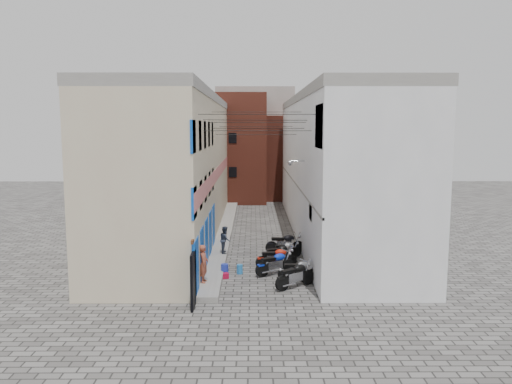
{
  "coord_description": "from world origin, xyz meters",
  "views": [
    {
      "loc": [
        -0.2,
        -19.1,
        6.98
      ],
      "look_at": [
        -0.02,
        11.29,
        3.0
      ],
      "focal_mm": 35.0,
      "sensor_mm": 36.0,
      "label": 1
    }
  ],
  "objects_px": {
    "motorcycle_g": "(285,242)",
    "water_jug_far": "(240,269)",
    "red_crate": "(224,276)",
    "motorcycle_e": "(279,253)",
    "motorcycle_d": "(276,257)",
    "motorcycle_b": "(299,269)",
    "motorcycle_f": "(286,249)",
    "person_a": "(204,264)",
    "motorcycle_c": "(275,262)",
    "motorcycle_a": "(295,274)",
    "person_b": "(225,240)",
    "water_jug_near": "(225,270)"
  },
  "relations": [
    {
      "from": "motorcycle_d",
      "to": "red_crate",
      "type": "distance_m",
      "value": 3.0
    },
    {
      "from": "motorcycle_d",
      "to": "motorcycle_g",
      "type": "distance_m",
      "value": 3.08
    },
    {
      "from": "motorcycle_b",
      "to": "red_crate",
      "type": "height_order",
      "value": "motorcycle_b"
    },
    {
      "from": "person_a",
      "to": "water_jug_near",
      "type": "distance_m",
      "value": 2.11
    },
    {
      "from": "motorcycle_c",
      "to": "motorcycle_g",
      "type": "distance_m",
      "value": 4.12
    },
    {
      "from": "motorcycle_c",
      "to": "water_jug_far",
      "type": "height_order",
      "value": "motorcycle_c"
    },
    {
      "from": "motorcycle_d",
      "to": "red_crate",
      "type": "bearing_deg",
      "value": -64.38
    },
    {
      "from": "motorcycle_f",
      "to": "red_crate",
      "type": "xyz_separation_m",
      "value": [
        -3.11,
        -3.66,
        -0.38
      ]
    },
    {
      "from": "motorcycle_f",
      "to": "water_jug_far",
      "type": "height_order",
      "value": "motorcycle_f"
    },
    {
      "from": "motorcycle_g",
      "to": "person_a",
      "type": "distance_m",
      "value": 7.13
    },
    {
      "from": "motorcycle_f",
      "to": "water_jug_near",
      "type": "height_order",
      "value": "motorcycle_f"
    },
    {
      "from": "motorcycle_g",
      "to": "water_jug_far",
      "type": "distance_m",
      "value": 4.58
    },
    {
      "from": "motorcycle_g",
      "to": "water_jug_far",
      "type": "bearing_deg",
      "value": -36.6
    },
    {
      "from": "person_a",
      "to": "person_b",
      "type": "relative_size",
      "value": 1.15
    },
    {
      "from": "water_jug_near",
      "to": "red_crate",
      "type": "height_order",
      "value": "water_jug_near"
    },
    {
      "from": "motorcycle_d",
      "to": "water_jug_near",
      "type": "bearing_deg",
      "value": -72.23
    },
    {
      "from": "motorcycle_d",
      "to": "person_a",
      "type": "xyz_separation_m",
      "value": [
        -3.29,
        -2.93,
        0.48
      ]
    },
    {
      "from": "motorcycle_e",
      "to": "motorcycle_g",
      "type": "bearing_deg",
      "value": 148.36
    },
    {
      "from": "motorcycle_c",
      "to": "motorcycle_e",
      "type": "relative_size",
      "value": 1.09
    },
    {
      "from": "motorcycle_a",
      "to": "person_b",
      "type": "height_order",
      "value": "person_b"
    },
    {
      "from": "motorcycle_f",
      "to": "person_a",
      "type": "xyz_separation_m",
      "value": [
        -3.91,
        -4.99,
        0.58
      ]
    },
    {
      "from": "motorcycle_e",
      "to": "red_crate",
      "type": "height_order",
      "value": "motorcycle_e"
    },
    {
      "from": "motorcycle_g",
      "to": "motorcycle_b",
      "type": "bearing_deg",
      "value": -1.01
    },
    {
      "from": "motorcycle_g",
      "to": "motorcycle_d",
      "type": "bearing_deg",
      "value": -16.38
    },
    {
      "from": "motorcycle_d",
      "to": "person_b",
      "type": "relative_size",
      "value": 1.43
    },
    {
      "from": "motorcycle_f",
      "to": "motorcycle_b",
      "type": "bearing_deg",
      "value": -11.62
    },
    {
      "from": "motorcycle_b",
      "to": "water_jug_near",
      "type": "bearing_deg",
      "value": -103.3
    },
    {
      "from": "motorcycle_a",
      "to": "water_jug_far",
      "type": "relative_size",
      "value": 4.78
    },
    {
      "from": "motorcycle_d",
      "to": "water_jug_near",
      "type": "distance_m",
      "value": 2.76
    },
    {
      "from": "motorcycle_e",
      "to": "person_b",
      "type": "relative_size",
      "value": 1.34
    },
    {
      "from": "motorcycle_e",
      "to": "water_jug_near",
      "type": "relative_size",
      "value": 3.49
    },
    {
      "from": "red_crate",
      "to": "water_jug_far",
      "type": "bearing_deg",
      "value": 46.2
    },
    {
      "from": "motorcycle_a",
      "to": "motorcycle_f",
      "type": "bearing_deg",
      "value": 144.96
    },
    {
      "from": "motorcycle_e",
      "to": "motorcycle_g",
      "type": "xyz_separation_m",
      "value": [
        0.41,
        2.09,
        0.07
      ]
    },
    {
      "from": "motorcycle_d",
      "to": "motorcycle_g",
      "type": "height_order",
      "value": "motorcycle_g"
    },
    {
      "from": "motorcycle_a",
      "to": "motorcycle_f",
      "type": "relative_size",
      "value": 1.23
    },
    {
      "from": "red_crate",
      "to": "motorcycle_e",
      "type": "bearing_deg",
      "value": 43.04
    },
    {
      "from": "motorcycle_c",
      "to": "person_a",
      "type": "distance_m",
      "value": 3.75
    },
    {
      "from": "motorcycle_f",
      "to": "water_jug_near",
      "type": "relative_size",
      "value": 3.12
    },
    {
      "from": "motorcycle_f",
      "to": "person_a",
      "type": "height_order",
      "value": "person_a"
    },
    {
      "from": "motorcycle_f",
      "to": "water_jug_near",
      "type": "xyz_separation_m",
      "value": [
        -3.11,
        -3.21,
        -0.22
      ]
    },
    {
      "from": "motorcycle_a",
      "to": "motorcycle_b",
      "type": "bearing_deg",
      "value": 127.06
    },
    {
      "from": "motorcycle_c",
      "to": "red_crate",
      "type": "relative_size",
      "value": 5.46
    },
    {
      "from": "red_crate",
      "to": "water_jug_near",
      "type": "bearing_deg",
      "value": 90.0
    },
    {
      "from": "motorcycle_b",
      "to": "motorcycle_e",
      "type": "xyz_separation_m",
      "value": [
        -0.75,
        3.03,
        -0.01
      ]
    },
    {
      "from": "motorcycle_d",
      "to": "motorcycle_b",
      "type": "bearing_deg",
      "value": 17.5
    },
    {
      "from": "person_b",
      "to": "red_crate",
      "type": "bearing_deg",
      "value": 178.82
    },
    {
      "from": "motorcycle_d",
      "to": "motorcycle_e",
      "type": "height_order",
      "value": "motorcycle_d"
    },
    {
      "from": "motorcycle_e",
      "to": "red_crate",
      "type": "relative_size",
      "value": 4.98
    },
    {
      "from": "motorcycle_a",
      "to": "motorcycle_d",
      "type": "bearing_deg",
      "value": 157.23
    }
  ]
}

